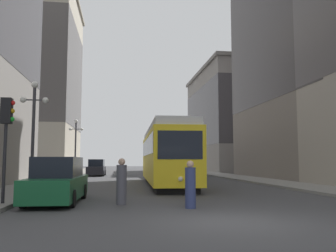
{
  "coord_description": "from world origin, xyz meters",
  "views": [
    {
      "loc": [
        -3.04,
        -9.68,
        1.68
      ],
      "look_at": [
        0.05,
        12.8,
        3.88
      ],
      "focal_mm": 38.23,
      "sensor_mm": 36.0,
      "label": 1
    }
  ],
  "objects_px": {
    "traffic_light_near_left": "(7,122)",
    "lamp_post_left_near": "(34,118)",
    "pedestrian_crossing_near": "(190,186)",
    "lamp_post_left_far": "(76,139)",
    "parked_car_left_near": "(58,181)",
    "pedestrian_on_sidewalk": "(121,183)",
    "parked_car_left_mid": "(96,168)",
    "transit_bus": "(175,158)",
    "streetcar": "(166,154)"
  },
  "relations": [
    {
      "from": "parked_car_left_mid",
      "to": "traffic_light_near_left",
      "type": "height_order",
      "value": "traffic_light_near_left"
    },
    {
      "from": "streetcar",
      "to": "pedestrian_on_sidewalk",
      "type": "distance_m",
      "value": 10.93
    },
    {
      "from": "traffic_light_near_left",
      "to": "lamp_post_left_near",
      "type": "xyz_separation_m",
      "value": [
        -0.22,
        5.07,
        0.71
      ]
    },
    {
      "from": "parked_car_left_near",
      "to": "pedestrian_on_sidewalk",
      "type": "distance_m",
      "value": 2.7
    },
    {
      "from": "parked_car_left_mid",
      "to": "transit_bus",
      "type": "bearing_deg",
      "value": -11.83
    },
    {
      "from": "lamp_post_left_near",
      "to": "pedestrian_on_sidewalk",
      "type": "bearing_deg",
      "value": -47.02
    },
    {
      "from": "pedestrian_crossing_near",
      "to": "transit_bus",
      "type": "bearing_deg",
      "value": 136.12
    },
    {
      "from": "transit_bus",
      "to": "lamp_post_left_near",
      "type": "xyz_separation_m",
      "value": [
        -10.42,
        -19.57,
        1.87
      ]
    },
    {
      "from": "transit_bus",
      "to": "parked_car_left_mid",
      "type": "xyz_separation_m",
      "value": [
        -8.52,
        2.05,
        -1.1
      ]
    },
    {
      "from": "transit_bus",
      "to": "lamp_post_left_near",
      "type": "height_order",
      "value": "lamp_post_left_near"
    },
    {
      "from": "streetcar",
      "to": "traffic_light_near_left",
      "type": "distance_m",
      "value": 13.0
    },
    {
      "from": "pedestrian_crossing_near",
      "to": "lamp_post_left_near",
      "type": "bearing_deg",
      "value": -168.31
    },
    {
      "from": "lamp_post_left_near",
      "to": "lamp_post_left_far",
      "type": "height_order",
      "value": "lamp_post_left_far"
    },
    {
      "from": "transit_bus",
      "to": "lamp_post_left_far",
      "type": "height_order",
      "value": "lamp_post_left_far"
    },
    {
      "from": "traffic_light_near_left",
      "to": "lamp_post_left_near",
      "type": "bearing_deg",
      "value": 92.46
    },
    {
      "from": "parked_car_left_mid",
      "to": "pedestrian_on_sidewalk",
      "type": "distance_m",
      "value": 26.5
    },
    {
      "from": "streetcar",
      "to": "traffic_light_near_left",
      "type": "relative_size",
      "value": 3.89
    },
    {
      "from": "pedestrian_crossing_near",
      "to": "pedestrian_on_sidewalk",
      "type": "distance_m",
      "value": 2.83
    },
    {
      "from": "transit_bus",
      "to": "lamp_post_left_far",
      "type": "distance_m",
      "value": 10.72
    },
    {
      "from": "parked_car_left_near",
      "to": "lamp_post_left_near",
      "type": "bearing_deg",
      "value": 118.13
    },
    {
      "from": "streetcar",
      "to": "traffic_light_near_left",
      "type": "xyz_separation_m",
      "value": [
        -7.31,
        -10.71,
        1.0
      ]
    },
    {
      "from": "lamp_post_left_near",
      "to": "lamp_post_left_far",
      "type": "bearing_deg",
      "value": 90.0
    },
    {
      "from": "streetcar",
      "to": "parked_car_left_near",
      "type": "relative_size",
      "value": 2.95
    },
    {
      "from": "traffic_light_near_left",
      "to": "lamp_post_left_near",
      "type": "distance_m",
      "value": 5.13
    },
    {
      "from": "streetcar",
      "to": "traffic_light_near_left",
      "type": "bearing_deg",
      "value": -122.41
    },
    {
      "from": "streetcar",
      "to": "lamp_post_left_near",
      "type": "height_order",
      "value": "lamp_post_left_near"
    },
    {
      "from": "parked_car_left_near",
      "to": "traffic_light_near_left",
      "type": "relative_size",
      "value": 1.32
    },
    {
      "from": "pedestrian_on_sidewalk",
      "to": "traffic_light_near_left",
      "type": "height_order",
      "value": "traffic_light_near_left"
    },
    {
      "from": "pedestrian_on_sidewalk",
      "to": "streetcar",
      "type": "bearing_deg",
      "value": 9.43
    },
    {
      "from": "parked_car_left_mid",
      "to": "lamp_post_left_far",
      "type": "bearing_deg",
      "value": -116.04
    },
    {
      "from": "parked_car_left_near",
      "to": "pedestrian_crossing_near",
      "type": "xyz_separation_m",
      "value": [
        4.96,
        -2.37,
        -0.06
      ]
    },
    {
      "from": "lamp_post_left_near",
      "to": "parked_car_left_mid",
      "type": "bearing_deg",
      "value": 84.97
    },
    {
      "from": "pedestrian_on_sidewalk",
      "to": "parked_car_left_mid",
      "type": "bearing_deg",
      "value": 31.44
    },
    {
      "from": "parked_car_left_near",
      "to": "lamp_post_left_far",
      "type": "relative_size",
      "value": 0.89
    },
    {
      "from": "traffic_light_near_left",
      "to": "pedestrian_crossing_near",
      "type": "bearing_deg",
      "value": -9.99
    },
    {
      "from": "parked_car_left_mid",
      "to": "lamp_post_left_near",
      "type": "xyz_separation_m",
      "value": [
        -1.9,
        -21.61,
        2.97
      ]
    },
    {
      "from": "pedestrian_crossing_near",
      "to": "pedestrian_on_sidewalk",
      "type": "bearing_deg",
      "value": -157.38
    },
    {
      "from": "parked_car_left_near",
      "to": "traffic_light_near_left",
      "type": "bearing_deg",
      "value": -142.49
    },
    {
      "from": "pedestrian_crossing_near",
      "to": "lamp_post_left_far",
      "type": "xyz_separation_m",
      "value": [
        -6.86,
        24.24,
        3.08
      ]
    },
    {
      "from": "parked_car_left_mid",
      "to": "traffic_light_near_left",
      "type": "distance_m",
      "value": 26.83
    },
    {
      "from": "parked_car_left_near",
      "to": "traffic_light_near_left",
      "type": "xyz_separation_m",
      "value": [
        -1.68,
        -1.2,
        2.26
      ]
    },
    {
      "from": "traffic_light_near_left",
      "to": "lamp_post_left_far",
      "type": "xyz_separation_m",
      "value": [
        -0.22,
        23.07,
        0.76
      ]
    },
    {
      "from": "parked_car_left_mid",
      "to": "pedestrian_crossing_near",
      "type": "xyz_separation_m",
      "value": [
        4.96,
        -27.85,
        -0.06
      ]
    },
    {
      "from": "streetcar",
      "to": "parked_car_left_mid",
      "type": "distance_m",
      "value": 16.99
    },
    {
      "from": "pedestrian_crossing_near",
      "to": "lamp_post_left_far",
      "type": "bearing_deg",
      "value": 159.79
    },
    {
      "from": "pedestrian_on_sidewalk",
      "to": "traffic_light_near_left",
      "type": "xyz_separation_m",
      "value": [
        -4.23,
        -0.3,
        2.28
      ]
    },
    {
      "from": "pedestrian_crossing_near",
      "to": "pedestrian_on_sidewalk",
      "type": "height_order",
      "value": "pedestrian_on_sidewalk"
    },
    {
      "from": "streetcar",
      "to": "parked_car_left_near",
      "type": "bearing_deg",
      "value": -118.71
    },
    {
      "from": "parked_car_left_mid",
      "to": "traffic_light_near_left",
      "type": "bearing_deg",
      "value": -91.93
    },
    {
      "from": "pedestrian_on_sidewalk",
      "to": "traffic_light_near_left",
      "type": "distance_m",
      "value": 4.81
    }
  ]
}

